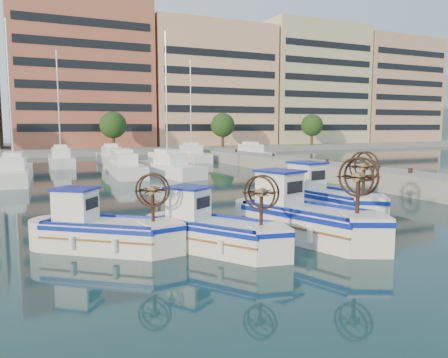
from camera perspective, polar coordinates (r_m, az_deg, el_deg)
ground at (r=15.95m, az=6.92°, el=-7.65°), size 300.00×300.00×0.00m
quay at (r=30.06m, az=20.29°, el=-0.02°), size 3.00×60.00×1.20m
waterfront at (r=80.41m, az=-12.19°, el=11.80°), size 180.00×40.00×25.60m
hill_east at (r=192.65m, az=25.89°, el=5.01°), size 160.00×160.00×50.00m
yacht_marina at (r=41.25m, az=-18.04°, el=1.73°), size 39.38×22.59×11.50m
fishing_boat_a at (r=14.73m, az=-15.55°, el=-6.27°), size 4.09×3.68×2.54m
fishing_boat_b at (r=14.18m, az=-1.52°, el=-6.51°), size 3.56×4.17×2.56m
fishing_boat_c at (r=15.80m, az=10.39°, el=-4.75°), size 3.36×5.01×3.03m
fishing_boat_d at (r=20.01m, az=13.00°, el=-2.39°), size 2.75×4.93×2.99m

